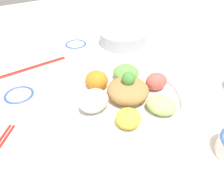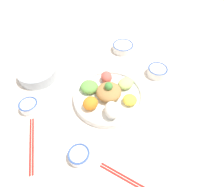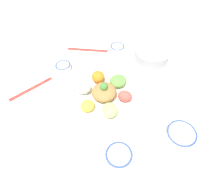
{
  "view_description": "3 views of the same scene",
  "coord_description": "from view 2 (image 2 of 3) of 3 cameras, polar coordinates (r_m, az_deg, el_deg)",
  "views": [
    {
      "loc": [
        0.35,
        -0.28,
        0.4
      ],
      "look_at": [
        -0.03,
        -0.05,
        0.06
      ],
      "focal_mm": 35.0,
      "sensor_mm": 36.0,
      "label": 1
    },
    {
      "loc": [
        -0.11,
        -0.53,
        0.69
      ],
      "look_at": [
        -0.02,
        -0.03,
        0.08
      ],
      "focal_mm": 30.0,
      "sensor_mm": 36.0,
      "label": 2
    },
    {
      "loc": [
        0.5,
        0.13,
        0.71
      ],
      "look_at": [
        0.01,
        0.04,
        0.09
      ],
      "focal_mm": 30.0,
      "sensor_mm": 36.0,
      "label": 3
    }
  ],
  "objects": [
    {
      "name": "ground_plane",
      "position": [
        0.88,
        0.85,
        -1.21
      ],
      "size": [
        2.4,
        2.4,
        0.0
      ],
      "primitive_type": "plane",
      "color": "silver"
    },
    {
      "name": "serving_spoon_main",
      "position": [
        1.05,
        -2.89,
        9.42
      ],
      "size": [
        0.04,
        0.13,
        0.01
      ],
      "rotation": [
        0.0,
        0.0,
        4.86
      ],
      "color": "silver",
      "rests_on": "ground_plane"
    },
    {
      "name": "side_serving_bowl",
      "position": [
        1.02,
        -21.79,
        5.93
      ],
      "size": [
        0.19,
        0.19,
        0.05
      ],
      "color": "#A8B2BC",
      "rests_on": "ground_plane"
    },
    {
      "name": "sauce_bowl_dark",
      "position": [
        1.12,
        3.35,
        13.96
      ],
      "size": [
        0.12,
        0.12,
        0.04
      ],
      "color": "white",
      "rests_on": "ground_plane"
    },
    {
      "name": "chopsticks_pair_near",
      "position": [
        0.82,
        -23.38,
        -14.02
      ],
      "size": [
        0.03,
        0.24,
        0.01
      ],
      "rotation": [
        0.0,
        0.0,
        1.64
      ],
      "color": "red",
      "rests_on": "ground_plane"
    },
    {
      "name": "rice_bowl_blue",
      "position": [
        0.73,
        -10.01,
        -17.99
      ],
      "size": [
        0.08,
        0.08,
        0.04
      ],
      "color": "white",
      "rests_on": "ground_plane"
    },
    {
      "name": "chopsticks_pair_far",
      "position": [
        0.71,
        5.18,
        -24.81
      ],
      "size": [
        0.18,
        0.16,
        0.01
      ],
      "rotation": [
        0.0,
        0.0,
        5.59
      ],
      "color": "red",
      "rests_on": "ground_plane"
    },
    {
      "name": "rice_bowl_plain",
      "position": [
        0.99,
        13.66,
        6.67
      ],
      "size": [
        0.1,
        0.1,
        0.05
      ],
      "color": "white",
      "rests_on": "ground_plane"
    },
    {
      "name": "sauce_bowl_red",
      "position": [
        0.9,
        -23.98,
        -3.46
      ],
      "size": [
        0.08,
        0.08,
        0.04
      ],
      "color": "white",
      "rests_on": "ground_plane"
    },
    {
      "name": "salad_platter",
      "position": [
        0.85,
        -1.03,
        -0.59
      ],
      "size": [
        0.33,
        0.33,
        0.1
      ],
      "color": "white",
      "rests_on": "ground_plane"
    }
  ]
}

